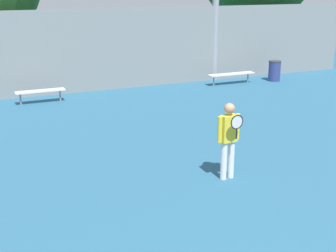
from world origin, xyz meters
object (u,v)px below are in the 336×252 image
(bench_courtside_near, at_px, (231,74))
(bench_courtside_far, at_px, (40,92))
(trash_bin, at_px, (274,71))
(tennis_player, at_px, (229,136))

(bench_courtside_near, height_order, bench_courtside_far, same)
(bench_courtside_far, height_order, trash_bin, trash_bin)
(bench_courtside_near, distance_m, bench_courtside_far, 7.94)
(bench_courtside_far, distance_m, trash_bin, 10.04)
(tennis_player, xyz_separation_m, trash_bin, (7.46, 8.42, -0.53))
(bench_courtside_far, bearing_deg, trash_bin, -0.93)
(trash_bin, bearing_deg, tennis_player, -131.57)
(bench_courtside_near, xyz_separation_m, trash_bin, (2.10, -0.16, 0.03))
(tennis_player, distance_m, bench_courtside_near, 10.13)
(bench_courtside_near, bearing_deg, tennis_player, -122.01)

